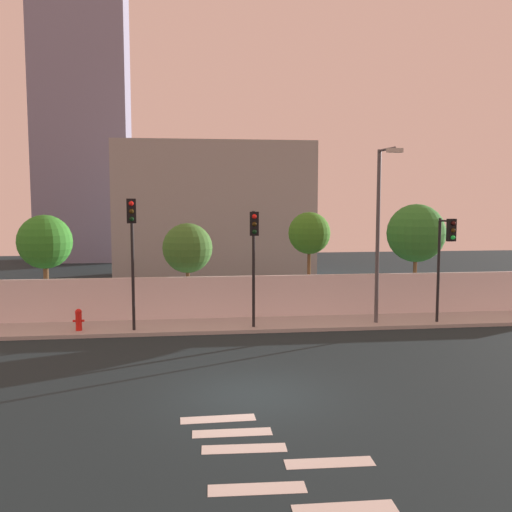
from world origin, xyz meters
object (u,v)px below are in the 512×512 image
at_px(traffic_light_left, 254,244).
at_px(roadside_tree_rightmost, 416,233).
at_px(traffic_light_center, 446,247).
at_px(roadside_tree_midright, 309,234).
at_px(fire_hydrant, 79,319).
at_px(roadside_tree_midleft, 187,248).
at_px(street_lamp_curbside, 380,223).
at_px(roadside_tree_leftmost, 45,242).
at_px(traffic_light_right, 132,236).

distance_m(traffic_light_left, roadside_tree_rightmost, 8.87).
bearing_deg(traffic_light_center, roadside_tree_midright, 144.16).
bearing_deg(fire_hydrant, roadside_tree_midleft, 34.14).
bearing_deg(roadside_tree_rightmost, roadside_tree_midright, 180.00).
distance_m(street_lamp_curbside, roadside_tree_midleft, 8.44).
xyz_separation_m(street_lamp_curbside, roadside_tree_midright, (-2.26, 3.06, -0.59)).
bearing_deg(traffic_light_center, traffic_light_left, -178.66).
relative_size(street_lamp_curbside, roadside_tree_leftmost, 1.55).
distance_m(traffic_light_right, street_lamp_curbside, 9.87).
height_order(street_lamp_curbside, roadside_tree_midright, street_lamp_curbside).
distance_m(street_lamp_curbside, roadside_tree_leftmost, 14.25).
xyz_separation_m(traffic_light_center, traffic_light_right, (-12.47, -0.14, 0.56)).
distance_m(roadside_tree_leftmost, roadside_tree_midright, 11.64).
height_order(roadside_tree_leftmost, roadside_tree_midright, roadside_tree_midright).
bearing_deg(street_lamp_curbside, roadside_tree_midleft, 158.51).
bearing_deg(roadside_tree_rightmost, fire_hydrant, -169.00).
distance_m(traffic_light_right, roadside_tree_rightmost, 13.19).
relative_size(fire_hydrant, roadside_tree_leftmost, 0.19).
height_order(roadside_tree_midright, roadside_tree_rightmost, roadside_tree_rightmost).
bearing_deg(roadside_tree_midleft, traffic_light_center, -18.72).
relative_size(traffic_light_left, traffic_light_right, 0.91).
bearing_deg(roadside_tree_midright, roadside_tree_rightmost, 0.00).
relative_size(fire_hydrant, roadside_tree_midright, 0.18).
bearing_deg(roadside_tree_leftmost, street_lamp_curbside, -12.43).
bearing_deg(roadside_tree_midright, traffic_light_right, -154.21).
relative_size(roadside_tree_leftmost, roadside_tree_midleft, 1.09).
xyz_separation_m(traffic_light_center, street_lamp_curbside, (-2.62, 0.46, 0.98)).
bearing_deg(roadside_tree_leftmost, roadside_tree_midleft, 0.00).
distance_m(traffic_light_center, roadside_tree_midright, 6.03).
height_order(street_lamp_curbside, roadside_tree_leftmost, street_lamp_curbside).
bearing_deg(roadside_tree_midleft, fire_hydrant, -145.86).
bearing_deg(traffic_light_left, street_lamp_curbside, 7.03).
relative_size(traffic_light_right, roadside_tree_midright, 1.10).
height_order(traffic_light_left, traffic_light_center, traffic_light_left).
height_order(traffic_light_center, roadside_tree_midright, roadside_tree_midright).
bearing_deg(traffic_light_center, street_lamp_curbside, 170.03).
xyz_separation_m(traffic_light_right, roadside_tree_leftmost, (-4.04, 3.67, -0.46)).
bearing_deg(street_lamp_curbside, roadside_tree_leftmost, 167.57).
height_order(traffic_light_right, roadside_tree_midright, traffic_light_right).
bearing_deg(traffic_light_right, traffic_light_left, -0.49).
height_order(traffic_light_right, fire_hydrant, traffic_light_right).
bearing_deg(roadside_tree_rightmost, traffic_light_right, -163.85).
bearing_deg(roadside_tree_leftmost, fire_hydrant, -57.26).
relative_size(traffic_light_left, street_lamp_curbside, 0.65).
xyz_separation_m(street_lamp_curbside, roadside_tree_rightmost, (2.82, 3.06, -0.62)).
xyz_separation_m(traffic_light_center, roadside_tree_midleft, (-10.40, 3.52, -0.23)).
bearing_deg(fire_hydrant, traffic_light_left, -6.89).
height_order(street_lamp_curbside, roadside_tree_midleft, street_lamp_curbside).
relative_size(traffic_light_right, roadside_tree_midleft, 1.22).
bearing_deg(traffic_light_center, roadside_tree_midleft, 161.28).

